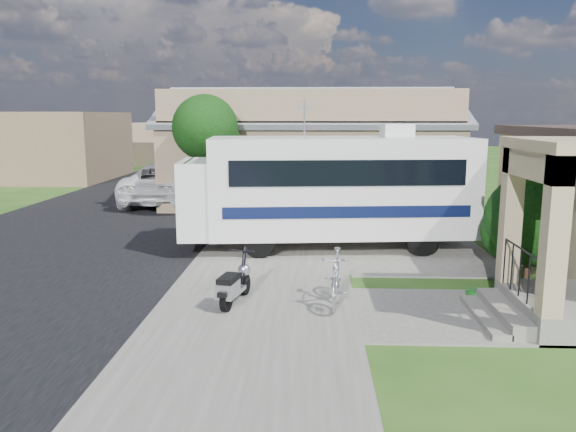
{
  "coord_description": "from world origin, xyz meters",
  "views": [
    {
      "loc": [
        0.12,
        -11.46,
        3.81
      ],
      "look_at": [
        -0.5,
        2.5,
        1.3
      ],
      "focal_mm": 35.0,
      "sensor_mm": 36.0,
      "label": 1
    }
  ],
  "objects_px": {
    "scooter": "(234,285)",
    "garden_hose": "(476,296)",
    "pickup_truck": "(168,183)",
    "shrub": "(533,216)",
    "motorhome": "(330,187)",
    "van": "(190,168)",
    "bicycle": "(336,280)"
  },
  "relations": [
    {
      "from": "scooter",
      "to": "pickup_truck",
      "type": "relative_size",
      "value": 0.25
    },
    {
      "from": "bicycle",
      "to": "shrub",
      "type": "bearing_deg",
      "value": 32.43
    },
    {
      "from": "van",
      "to": "bicycle",
      "type": "bearing_deg",
      "value": -72.43
    },
    {
      "from": "pickup_truck",
      "to": "garden_hose",
      "type": "relative_size",
      "value": 15.44
    },
    {
      "from": "bicycle",
      "to": "garden_hose",
      "type": "relative_size",
      "value": 4.45
    },
    {
      "from": "scooter",
      "to": "bicycle",
      "type": "height_order",
      "value": "bicycle"
    },
    {
      "from": "scooter",
      "to": "garden_hose",
      "type": "distance_m",
      "value": 5.06
    },
    {
      "from": "bicycle",
      "to": "van",
      "type": "relative_size",
      "value": 0.29
    },
    {
      "from": "motorhome",
      "to": "garden_hose",
      "type": "relative_size",
      "value": 20.54
    },
    {
      "from": "motorhome",
      "to": "van",
      "type": "height_order",
      "value": "motorhome"
    },
    {
      "from": "pickup_truck",
      "to": "garden_hose",
      "type": "height_order",
      "value": "pickup_truck"
    },
    {
      "from": "shrub",
      "to": "pickup_truck",
      "type": "xyz_separation_m",
      "value": [
        -11.58,
        11.08,
        -0.61
      ]
    },
    {
      "from": "motorhome",
      "to": "shrub",
      "type": "bearing_deg",
      "value": -35.57
    },
    {
      "from": "motorhome",
      "to": "bicycle",
      "type": "bearing_deg",
      "value": -95.8
    },
    {
      "from": "motorhome",
      "to": "bicycle",
      "type": "distance_m",
      "value": 5.21
    },
    {
      "from": "motorhome",
      "to": "scooter",
      "type": "relative_size",
      "value": 5.42
    },
    {
      "from": "motorhome",
      "to": "garden_hose",
      "type": "height_order",
      "value": "motorhome"
    },
    {
      "from": "scooter",
      "to": "motorhome",
      "type": "bearing_deg",
      "value": 80.61
    },
    {
      "from": "bicycle",
      "to": "garden_hose",
      "type": "xyz_separation_m",
      "value": [
        2.95,
        0.53,
        -0.45
      ]
    },
    {
      "from": "van",
      "to": "scooter",
      "type": "bearing_deg",
      "value": -77.85
    },
    {
      "from": "bicycle",
      "to": "garden_hose",
      "type": "distance_m",
      "value": 3.03
    },
    {
      "from": "garden_hose",
      "to": "shrub",
      "type": "bearing_deg",
      "value": 45.92
    },
    {
      "from": "motorhome",
      "to": "scooter",
      "type": "height_order",
      "value": "motorhome"
    },
    {
      "from": "scooter",
      "to": "bicycle",
      "type": "bearing_deg",
      "value": 15.94
    },
    {
      "from": "motorhome",
      "to": "garden_hose",
      "type": "distance_m",
      "value": 5.66
    },
    {
      "from": "scooter",
      "to": "garden_hose",
      "type": "height_order",
      "value": "scooter"
    },
    {
      "from": "motorhome",
      "to": "shrub",
      "type": "relative_size",
      "value": 2.89
    },
    {
      "from": "van",
      "to": "garden_hose",
      "type": "bearing_deg",
      "value": -64.74
    },
    {
      "from": "shrub",
      "to": "garden_hose",
      "type": "distance_m",
      "value": 2.89
    },
    {
      "from": "shrub",
      "to": "motorhome",
      "type": "bearing_deg",
      "value": 150.14
    },
    {
      "from": "pickup_truck",
      "to": "van",
      "type": "bearing_deg",
      "value": -87.19
    },
    {
      "from": "scooter",
      "to": "van",
      "type": "relative_size",
      "value": 0.25
    }
  ]
}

